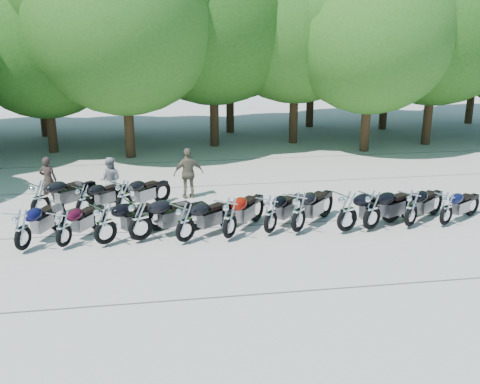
{
  "coord_description": "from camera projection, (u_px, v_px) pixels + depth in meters",
  "views": [
    {
      "loc": [
        -2.52,
        -14.49,
        6.08
      ],
      "look_at": [
        0.0,
        1.5,
        1.1
      ],
      "focal_mm": 42.0,
      "sensor_mm": 36.0,
      "label": 1
    }
  ],
  "objects": [
    {
      "name": "tree_10",
      "position": [
        35.0,
        28.0,
        28.97
      ],
      "size": [
        7.78,
        7.78,
        9.55
      ],
      "color": "#3A2614",
      "rests_on": "ground"
    },
    {
      "name": "motorcycle_4",
      "position": [
        185.0,
        221.0,
        15.7
      ],
      "size": [
        2.36,
        2.06,
        1.36
      ],
      "primitive_type": null,
      "rotation": [
        0.0,
        0.0,
        2.23
      ],
      "color": "black",
      "rests_on": "ground"
    },
    {
      "name": "motorcycle_5",
      "position": [
        230.0,
        217.0,
        15.96
      ],
      "size": [
        2.08,
        2.48,
        1.42
      ],
      "primitive_type": null,
      "rotation": [
        0.0,
        0.0,
        2.52
      ],
      "color": "maroon",
      "rests_on": "ground"
    },
    {
      "name": "motorcycle_7",
      "position": [
        299.0,
        211.0,
        16.42
      ],
      "size": [
        2.3,
        2.4,
        1.44
      ],
      "primitive_type": null,
      "rotation": [
        0.0,
        0.0,
        2.4
      ],
      "color": "black",
      "rests_on": "ground"
    },
    {
      "name": "motorcycle_2",
      "position": [
        105.0,
        223.0,
        15.52
      ],
      "size": [
        2.48,
        2.1,
        1.42
      ],
      "primitive_type": null,
      "rotation": [
        0.0,
        0.0,
        2.2
      ],
      "color": "black",
      "rests_on": "ground"
    },
    {
      "name": "tree_6",
      "position": [
        372.0,
        26.0,
        25.47
      ],
      "size": [
        8.0,
        8.0,
        9.82
      ],
      "color": "#3A2614",
      "rests_on": "ground"
    },
    {
      "name": "tree_2",
      "position": [
        42.0,
        37.0,
        25.32
      ],
      "size": [
        7.31,
        7.31,
        8.97
      ],
      "color": "#3A2614",
      "rests_on": "ground"
    },
    {
      "name": "motorcycle_6",
      "position": [
        271.0,
        213.0,
        16.37
      ],
      "size": [
        2.1,
        2.27,
        1.34
      ],
      "primitive_type": null,
      "rotation": [
        0.0,
        0.0,
        2.43
      ],
      "color": "black",
      "rests_on": "ground"
    },
    {
      "name": "motorcycle_1",
      "position": [
        63.0,
        227.0,
        15.4
      ],
      "size": [
        1.69,
        2.25,
        1.25
      ],
      "primitive_type": null,
      "rotation": [
        0.0,
        0.0,
        2.61
      ],
      "color": "#380719",
      "rests_on": "ground"
    },
    {
      "name": "motorcycle_13",
      "position": [
        84.0,
        199.0,
        17.91
      ],
      "size": [
        2.03,
        1.93,
        1.22
      ],
      "primitive_type": null,
      "rotation": [
        0.0,
        0.0,
        2.31
      ],
      "color": "black",
      "rests_on": "ground"
    },
    {
      "name": "motorcycle_0",
      "position": [
        22.0,
        229.0,
        15.15
      ],
      "size": [
        1.62,
        2.49,
        1.35
      ],
      "primitive_type": null,
      "rotation": [
        0.0,
        0.0,
        2.73
      ],
      "color": "#0C0C36",
      "rests_on": "ground"
    },
    {
      "name": "rider_2",
      "position": [
        189.0,
        173.0,
        19.73
      ],
      "size": [
        1.12,
        0.59,
        1.81
      ],
      "primitive_type": "imported",
      "rotation": [
        0.0,
        0.0,
        3.29
      ],
      "color": "brown",
      "rests_on": "ground"
    },
    {
      "name": "tree_13",
      "position": [
        313.0,
        20.0,
        31.56
      ],
      "size": [
        8.31,
        8.31,
        10.2
      ],
      "color": "#3A2614",
      "rests_on": "ground"
    },
    {
      "name": "rider_0",
      "position": [
        48.0,
        180.0,
        19.29
      ],
      "size": [
        0.67,
        0.51,
        1.63
      ],
      "primitive_type": "imported",
      "rotation": [
        0.0,
        0.0,
        2.91
      ],
      "color": "#2B201D",
      "rests_on": "ground"
    },
    {
      "name": "rider_1",
      "position": [
        110.0,
        180.0,
        19.28
      ],
      "size": [
        0.89,
        0.76,
        1.61
      ],
      "primitive_type": "imported",
      "rotation": [
        0.0,
        0.0,
        2.94
      ],
      "color": "#979799",
      "rests_on": "ground"
    },
    {
      "name": "tree_11",
      "position": [
        124.0,
        31.0,
        29.18
      ],
      "size": [
        7.56,
        7.56,
        9.28
      ],
      "color": "#3A2614",
      "rests_on": "ground"
    },
    {
      "name": "motorcycle_8",
      "position": [
        348.0,
        210.0,
        16.46
      ],
      "size": [
        2.68,
        1.71,
        1.45
      ],
      "primitive_type": null,
      "rotation": [
        0.0,
        0.0,
        1.97
      ],
      "color": "black",
      "rests_on": "ground"
    },
    {
      "name": "motorcycle_9",
      "position": [
        372.0,
        209.0,
        16.63
      ],
      "size": [
        2.58,
        1.86,
        1.42
      ],
      "primitive_type": null,
      "rotation": [
        0.0,
        0.0,
        2.06
      ],
      "color": "black",
      "rests_on": "ground"
    },
    {
      "name": "tree_7",
      "position": [
        438.0,
        13.0,
        26.76
      ],
      "size": [
        8.79,
        8.79,
        10.79
      ],
      "color": "#3A2614",
      "rests_on": "ground"
    },
    {
      "name": "motorcycle_10",
      "position": [
        412.0,
        207.0,
        16.9
      ],
      "size": [
        2.32,
        2.04,
        1.34
      ],
      "primitive_type": null,
      "rotation": [
        0.0,
        0.0,
        2.24
      ],
      "color": "black",
      "rests_on": "ground"
    },
    {
      "name": "tree_14",
      "position": [
        390.0,
        24.0,
        30.91
      ],
      "size": [
        8.02,
        8.02,
        9.84
      ],
      "color": "#3A2614",
      "rests_on": "ground"
    },
    {
      "name": "motorcycle_11",
      "position": [
        447.0,
        208.0,
        17.05
      ],
      "size": [
        2.19,
        1.68,
        1.22
      ],
      "primitive_type": null,
      "rotation": [
        0.0,
        0.0,
        2.11
      ],
      "color": "black",
      "rests_on": "ground"
    },
    {
      "name": "motorcycle_12",
      "position": [
        40.0,
        198.0,
        17.69
      ],
      "size": [
        2.37,
        2.22,
        1.41
      ],
      "primitive_type": null,
      "rotation": [
        0.0,
        0.0,
        2.29
      ],
      "color": "black",
      "rests_on": "ground"
    },
    {
      "name": "motorcycle_3",
      "position": [
        140.0,
        218.0,
        15.78
      ],
      "size": [
        2.66,
        1.83,
        1.46
      ],
      "primitive_type": null,
      "rotation": [
        0.0,
        0.0,
        2.02
      ],
      "color": "black",
      "rests_on": "ground"
    },
    {
      "name": "tree_4",
      "position": [
        213.0,
        7.0,
        26.33
      ],
      "size": [
        9.13,
        9.13,
        11.2
      ],
      "color": "#3A2614",
      "rests_on": "ground"
    },
    {
      "name": "tree_5",
      "position": [
        297.0,
        9.0,
        27.06
      ],
      "size": [
        9.04,
        9.04,
        11.1
      ],
      "color": "#3A2614",
      "rests_on": "ground"
    },
    {
      "name": "tree_12",
      "position": [
        230.0,
        27.0,
        29.98
      ],
      "size": [
        7.88,
        7.88,
        9.67
      ],
      "color": "#3A2614",
      "rests_on": "ground"
    },
    {
      "name": "tree_3",
      "position": [
        123.0,
        14.0,
        24.07
      ],
      "size": [
        8.7,
        8.7,
        10.67
      ],
      "color": "#3A2614",
      "rests_on": "ground"
    },
    {
      "name": "motorcycle_14",
      "position": [
        124.0,
        196.0,
        18.07
      ],
      "size": [
        2.18,
        2.06,
        1.3
      ],
      "primitive_type": null,
      "rotation": [
        0.0,
        0.0,
        2.3
      ],
      "color": "black",
      "rests_on": "ground"
    },
    {
      "name": "ground",
      "position": [
        248.0,
        245.0,
        15.85
      ],
      "size": [
        90.0,
        90.0,
        0.0
      ],
      "primitive_type": "plane",
      "color": "#A9A299",
      "rests_on": "ground"
    }
  ]
}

